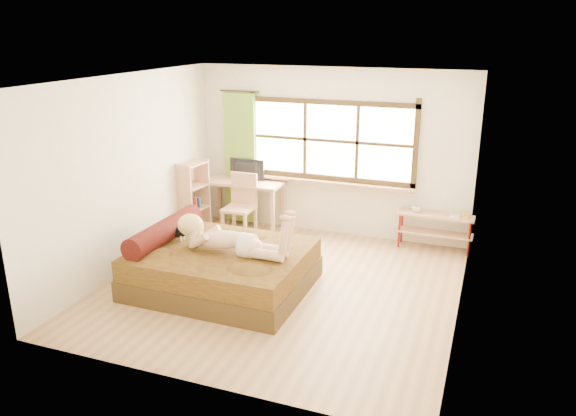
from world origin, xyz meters
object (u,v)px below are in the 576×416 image
at_px(bed, 219,266).
at_px(bookshelf, 194,197).
at_px(woman, 230,228).
at_px(kitten, 177,230).
at_px(pipe_shelf, 436,224).
at_px(chair, 241,202).
at_px(desk, 245,187).

xyz_separation_m(bed, bookshelf, (-1.32, 1.70, 0.32)).
relative_size(woman, kitten, 4.67).
bearing_deg(bookshelf, pipe_shelf, 16.49).
xyz_separation_m(woman, bookshelf, (-1.52, 1.75, -0.26)).
height_order(woman, bookshelf, bookshelf).
xyz_separation_m(kitten, bookshelf, (-0.65, 1.60, -0.06)).
height_order(chair, bookshelf, bookshelf).
relative_size(chair, bookshelf, 0.85).
relative_size(woman, pipe_shelf, 1.34).
xyz_separation_m(woman, pipe_shelf, (2.30, 2.40, -0.46)).
bearing_deg(bed, pipe_shelf, 43.78).
bearing_deg(woman, pipe_shelf, 46.82).
bearing_deg(bookshelf, desk, 45.18).
bearing_deg(woman, bed, 166.73).
bearing_deg(pipe_shelf, bed, -135.98).
distance_m(bed, bookshelf, 2.17).
relative_size(chair, pipe_shelf, 0.91).
bearing_deg(chair, kitten, -93.73).
height_order(bed, kitten, bed).
bearing_deg(chair, pipe_shelf, 9.14).
xyz_separation_m(bed, chair, (-0.54, 1.88, 0.28)).
xyz_separation_m(bed, woman, (0.20, -0.05, 0.58)).
bearing_deg(woman, bookshelf, 131.71).
bearing_deg(bed, bookshelf, 128.49).
relative_size(woman, desk, 1.16).
distance_m(woman, desk, 2.44).
bearing_deg(chair, bookshelf, -166.63).
height_order(desk, bookshelf, bookshelf).
height_order(kitten, desk, desk).
xyz_separation_m(desk, chair, (0.10, -0.36, -0.14)).
height_order(bed, bookshelf, bookshelf).
bearing_deg(woman, kitten, 170.86).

